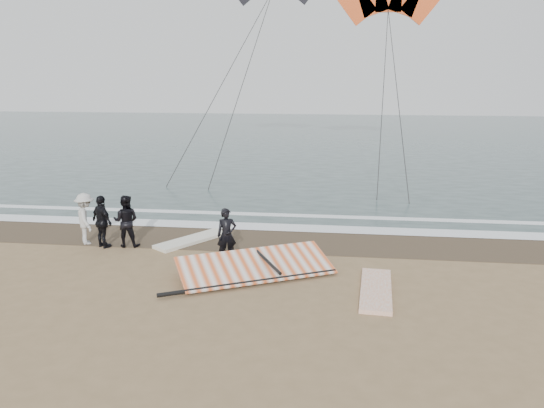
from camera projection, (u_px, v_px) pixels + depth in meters
The scene contains 11 objects.
ground at pixel (243, 294), 13.34m from camera, with size 120.00×120.00×0.00m, color #8C704C.
sea at pixel (311, 138), 45.12m from camera, with size 120.00×54.00×0.02m, color #233838.
wet_sand at pixel (267, 239), 17.67m from camera, with size 120.00×2.80×0.01m, color #4C3D2B.
foam_near at pixel (272, 227), 19.01m from camera, with size 120.00×0.90×0.01m, color white.
foam_far at pixel (277, 215), 20.65m from camera, with size 120.00×0.45×0.01m, color white.
man_main at pixel (227, 235), 15.51m from camera, with size 0.58×0.38×1.59m, color black.
board_white at pixel (376, 290), 13.43m from camera, with size 0.76×2.73×0.11m, color white.
board_cream at pixel (192, 240), 17.45m from camera, with size 0.70×2.64×0.11m, color silver.
trio_cluster at pixel (103, 220), 16.87m from camera, with size 2.40×1.37×1.69m.
sail_rig at pixel (254, 267), 14.63m from camera, with size 4.47×3.61×0.52m.
kite_red at pixel (388, 5), 33.24m from camera, with size 7.05×6.99×16.59m.
Camera 1 is at (2.25, -12.22, 5.39)m, focal length 35.00 mm.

